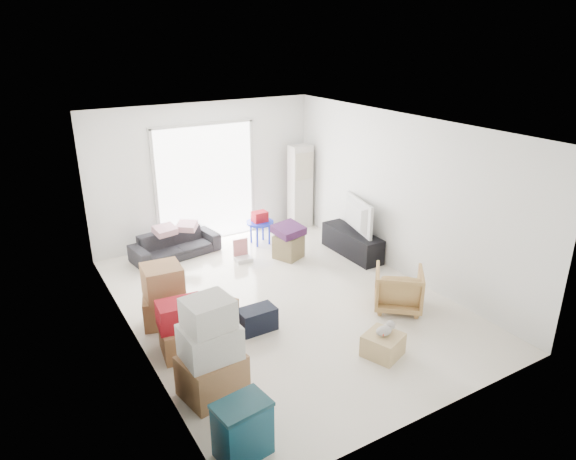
% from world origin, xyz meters
% --- Properties ---
extents(room_shell, '(4.98, 6.48, 3.18)m').
position_xyz_m(room_shell, '(0.00, 0.00, 1.35)').
color(room_shell, silver).
rests_on(room_shell, ground).
extents(sliding_door, '(2.10, 0.04, 2.33)m').
position_xyz_m(sliding_door, '(0.00, 2.98, 1.24)').
color(sliding_door, white).
rests_on(sliding_door, room_shell).
extents(ac_tower, '(0.45, 0.30, 1.75)m').
position_xyz_m(ac_tower, '(1.95, 2.65, 0.88)').
color(ac_tower, beige).
rests_on(ac_tower, room_shell).
extents(tv_console, '(0.42, 1.39, 0.46)m').
position_xyz_m(tv_console, '(2.00, 0.89, 0.23)').
color(tv_console, black).
rests_on(tv_console, room_shell).
extents(television, '(0.85, 1.18, 0.14)m').
position_xyz_m(television, '(2.00, 0.89, 0.53)').
color(television, black).
rests_on(television, tv_console).
extents(sofa, '(1.66, 0.70, 0.63)m').
position_xyz_m(sofa, '(-0.86, 2.50, 0.31)').
color(sofa, '#29292E').
rests_on(sofa, room_shell).
extents(pillow_left, '(0.40, 0.34, 0.11)m').
position_xyz_m(pillow_left, '(-1.04, 2.47, 0.68)').
color(pillow_left, '#BD8A91').
rests_on(pillow_left, sofa).
extents(pillow_right, '(0.44, 0.43, 0.12)m').
position_xyz_m(pillow_right, '(-0.62, 2.47, 0.69)').
color(pillow_right, '#BD8A91').
rests_on(pillow_right, sofa).
extents(armchair, '(0.93, 0.93, 0.70)m').
position_xyz_m(armchair, '(1.37, -1.06, 0.35)').
color(armchair, tan).
rests_on(armchair, room_shell).
extents(storage_bins, '(0.57, 0.44, 0.61)m').
position_xyz_m(storage_bins, '(-1.90, -2.47, 0.31)').
color(storage_bins, navy).
rests_on(storage_bins, room_shell).
extents(box_stack_a, '(0.76, 0.67, 1.23)m').
position_xyz_m(box_stack_a, '(-1.80, -1.47, 0.55)').
color(box_stack_a, '#976744').
rests_on(box_stack_a, room_shell).
extents(box_stack_b, '(0.65, 0.62, 0.74)m').
position_xyz_m(box_stack_b, '(-1.80, -0.51, 0.34)').
color(box_stack_b, '#976744').
rests_on(box_stack_b, room_shell).
extents(box_stack_c, '(0.72, 0.65, 0.89)m').
position_xyz_m(box_stack_c, '(-1.77, 0.30, 0.44)').
color(box_stack_c, '#976744').
rests_on(box_stack_c, room_shell).
extents(loose_box, '(0.63, 0.63, 0.39)m').
position_xyz_m(loose_box, '(-1.18, -0.14, 0.19)').
color(loose_box, '#976744').
rests_on(loose_box, room_shell).
extents(duffel_bag, '(0.52, 0.31, 0.33)m').
position_xyz_m(duffel_bag, '(-0.73, -0.52, 0.17)').
color(duffel_bag, black).
rests_on(duffel_bag, room_shell).
extents(ottoman, '(0.58, 0.58, 0.44)m').
position_xyz_m(ottoman, '(0.90, 1.37, 0.22)').
color(ottoman, olive).
rests_on(ottoman, room_shell).
extents(blanket, '(0.54, 0.54, 0.14)m').
position_xyz_m(blanket, '(0.90, 1.37, 0.51)').
color(blanket, '#451B45').
rests_on(blanket, ottoman).
extents(kids_table, '(0.53, 0.53, 0.66)m').
position_xyz_m(kids_table, '(0.77, 2.24, 0.47)').
color(kids_table, '#1627C3').
rests_on(kids_table, room_shell).
extents(toy_walker, '(0.31, 0.28, 0.39)m').
position_xyz_m(toy_walker, '(0.12, 1.69, 0.11)').
color(toy_walker, silver).
rests_on(toy_walker, room_shell).
extents(wood_crate, '(0.57, 0.57, 0.29)m').
position_xyz_m(wood_crate, '(0.38, -1.88, 0.15)').
color(wood_crate, tan).
rests_on(wood_crate, room_shell).
extents(plush_bunny, '(0.31, 0.17, 0.15)m').
position_xyz_m(plush_bunny, '(0.42, -1.87, 0.36)').
color(plush_bunny, '#B2ADA8').
rests_on(plush_bunny, wood_crate).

